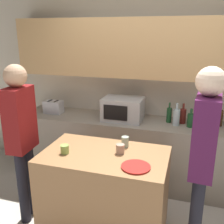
% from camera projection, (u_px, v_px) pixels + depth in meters
% --- Properties ---
extents(back_wall, '(6.40, 0.40, 2.70)m').
position_uv_depth(back_wall, '(153.00, 70.00, 3.50)').
color(back_wall, beige).
rests_on(back_wall, ground_plane).
extents(back_counter, '(3.60, 0.62, 0.90)m').
position_uv_depth(back_counter, '(147.00, 153.00, 3.57)').
color(back_counter, gray).
rests_on(back_counter, ground_plane).
extents(kitchen_island, '(1.23, 0.74, 0.89)m').
position_uv_depth(kitchen_island, '(105.00, 193.00, 2.68)').
color(kitchen_island, '#996B42').
rests_on(kitchen_island, ground_plane).
extents(microwave, '(0.52, 0.39, 0.30)m').
position_uv_depth(microwave, '(123.00, 109.00, 3.47)').
color(microwave, '#B7BABC').
rests_on(microwave, back_counter).
extents(toaster, '(0.26, 0.16, 0.18)m').
position_uv_depth(toaster, '(53.00, 107.00, 3.78)').
color(toaster, silver).
rests_on(toaster, back_counter).
extents(bottle_0, '(0.06, 0.06, 0.27)m').
position_uv_depth(bottle_0, '(169.00, 115.00, 3.39)').
color(bottle_0, '#194723').
rests_on(bottle_0, back_counter).
extents(bottle_1, '(0.09, 0.09, 0.28)m').
position_uv_depth(bottle_1, '(176.00, 117.00, 3.28)').
color(bottle_1, silver).
rests_on(bottle_1, back_counter).
extents(bottle_2, '(0.08, 0.08, 0.26)m').
position_uv_depth(bottle_2, '(183.00, 116.00, 3.35)').
color(bottle_2, maroon).
rests_on(bottle_2, back_counter).
extents(bottle_3, '(0.08, 0.08, 0.23)m').
position_uv_depth(bottle_3, '(191.00, 120.00, 3.23)').
color(bottle_3, '#194723').
rests_on(bottle_3, back_counter).
extents(bottle_4, '(0.07, 0.07, 0.24)m').
position_uv_depth(bottle_4, '(197.00, 120.00, 3.24)').
color(bottle_4, silver).
rests_on(bottle_4, back_counter).
extents(bottle_5, '(0.07, 0.07, 0.28)m').
position_uv_depth(bottle_5, '(205.00, 116.00, 3.31)').
color(bottle_5, silver).
rests_on(bottle_5, back_counter).
extents(bottle_6, '(0.07, 0.07, 0.24)m').
position_uv_depth(bottle_6, '(214.00, 121.00, 3.20)').
color(bottle_6, maroon).
rests_on(bottle_6, back_counter).
extents(bottle_7, '(0.08, 0.08, 0.28)m').
position_uv_depth(bottle_7, '(220.00, 118.00, 3.26)').
color(bottle_7, '#472814').
rests_on(bottle_7, back_counter).
extents(plate_on_island, '(0.26, 0.26, 0.01)m').
position_uv_depth(plate_on_island, '(136.00, 167.00, 2.28)').
color(plate_on_island, red).
rests_on(plate_on_island, kitchen_island).
extents(cup_0, '(0.08, 0.08, 0.11)m').
position_uv_depth(cup_0, '(125.00, 142.00, 2.68)').
color(cup_0, '#9CB09B').
rests_on(cup_0, kitchen_island).
extents(cup_1, '(0.08, 0.08, 0.09)m').
position_uv_depth(cup_1, '(65.00, 149.00, 2.54)').
color(cup_1, '#8EAE54').
rests_on(cup_1, kitchen_island).
extents(cup_2, '(0.08, 0.08, 0.09)m').
position_uv_depth(cup_2, '(120.00, 149.00, 2.54)').
color(cup_2, tan).
rests_on(cup_2, kitchen_island).
extents(person_left, '(0.23, 0.35, 1.73)m').
position_uv_depth(person_left, '(21.00, 131.00, 2.71)').
color(person_left, black).
rests_on(person_left, ground_plane).
extents(person_center, '(0.23, 0.35, 1.78)m').
position_uv_depth(person_center, '(203.00, 152.00, 2.18)').
color(person_center, black).
rests_on(person_center, ground_plane).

